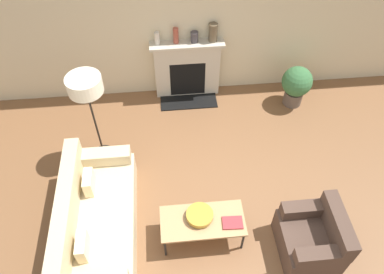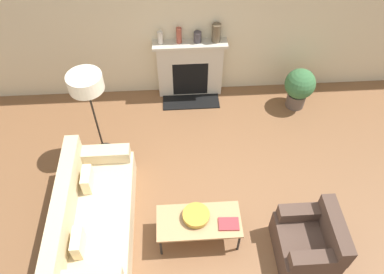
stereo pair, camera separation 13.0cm
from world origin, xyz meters
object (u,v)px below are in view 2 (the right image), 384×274
coffee_table (199,222)px  book (229,224)px  mantel_vase_left (160,37)px  mantel_vase_center_right (198,37)px  potted_plant (299,86)px  fireplace (190,70)px  bowl (196,215)px  floor_lamp (87,88)px  mantel_vase_right (216,33)px  armchair_near (309,242)px  couch (92,218)px  mantel_vase_center_left (179,35)px

coffee_table → book: 0.39m
mantel_vase_left → mantel_vase_center_right: 0.63m
potted_plant → coffee_table: bearing=-128.2°
fireplace → book: bearing=-84.0°
coffee_table → bowl: bowl is taller
floor_lamp → mantel_vase_center_right: size_ratio=8.76×
fireplace → mantel_vase_right: (0.44, 0.01, 0.74)m
bowl → mantel_vase_center_right: (0.22, 2.94, 0.73)m
armchair_near → book: bearing=-103.8°
floor_lamp → potted_plant: (3.42, 0.90, -0.95)m
fireplace → bowl: 2.93m
mantel_vase_center_right → potted_plant: bearing=-15.1°
book → floor_lamp: floor_lamp is taller
bowl → floor_lamp: 2.30m
bowl → potted_plant: potted_plant is taller
couch → potted_plant: couch is taller
coffee_table → armchair_near: bearing=-13.2°
mantel_vase_left → potted_plant: size_ratio=0.28×
couch → mantel_vase_left: bearing=-19.7°
bowl → book: bearing=-17.1°
book → mantel_vase_center_right: 3.17m
coffee_table → mantel_vase_center_left: (-0.12, 2.99, 0.87)m
fireplace → coffee_table: fireplace is taller
couch → mantel_vase_left: mantel_vase_left is taller
couch → floor_lamp: 1.79m
armchair_near → floor_lamp: (-2.86, 1.94, 1.09)m
armchair_near → mantel_vase_left: mantel_vase_left is taller
book → floor_lamp: 2.67m
mantel_vase_center_left → coffee_table: bearing=-87.7°
bowl → coffee_table: bearing=-55.5°
fireplace → armchair_near: bearing=-67.8°
armchair_near → mantel_vase_center_left: mantel_vase_center_left is taller
mantel_vase_center_right → potted_plant: 2.00m
fireplace → mantel_vase_center_left: size_ratio=4.64×
book → potted_plant: bearing=61.2°
book → mantel_vase_left: size_ratio=1.24×
coffee_table → mantel_vase_right: (0.50, 2.99, 0.89)m
fireplace → mantel_vase_center_right: 0.68m
mantel_vase_right → couch: bearing=-124.7°
book → floor_lamp: (-1.83, 1.69, 0.96)m
book → potted_plant: size_ratio=0.35×
armchair_near → bowl: armchair_near is taller
mantel_vase_left → mantel_vase_center_left: (0.31, 0.00, 0.03)m
coffee_table → mantel_vase_left: size_ratio=5.02×
bowl → floor_lamp: floor_lamp is taller
mantel_vase_center_right → mantel_vase_center_left: bearing=180.0°
mantel_vase_left → book: bearing=-75.1°
couch → fireplace: bearing=-28.3°
fireplace → potted_plant: bearing=-13.7°
potted_plant → bowl: bearing=-129.2°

